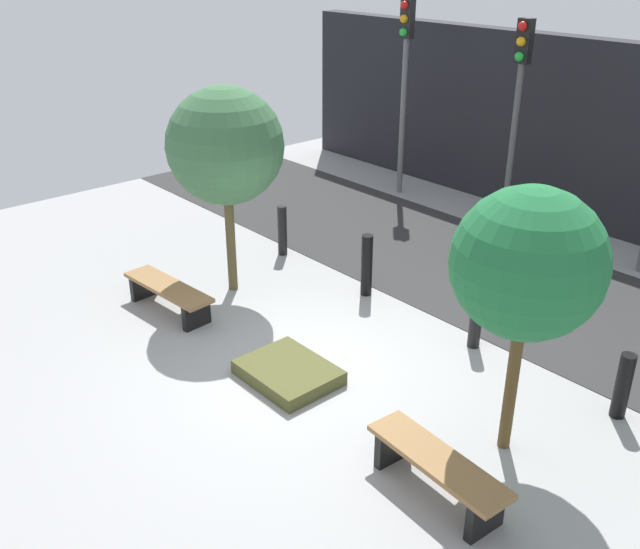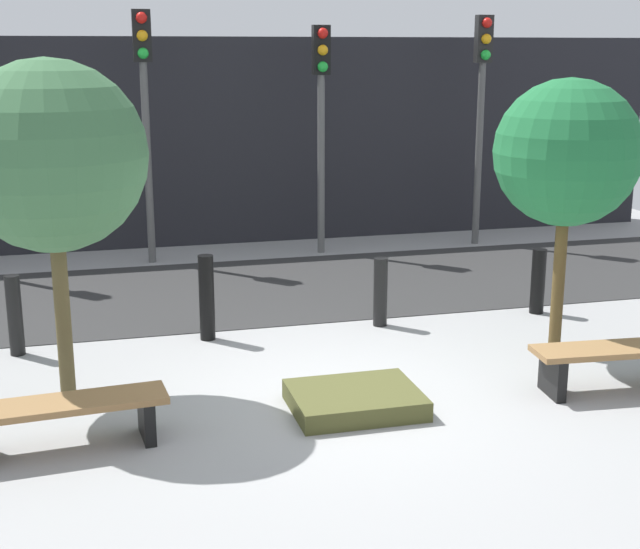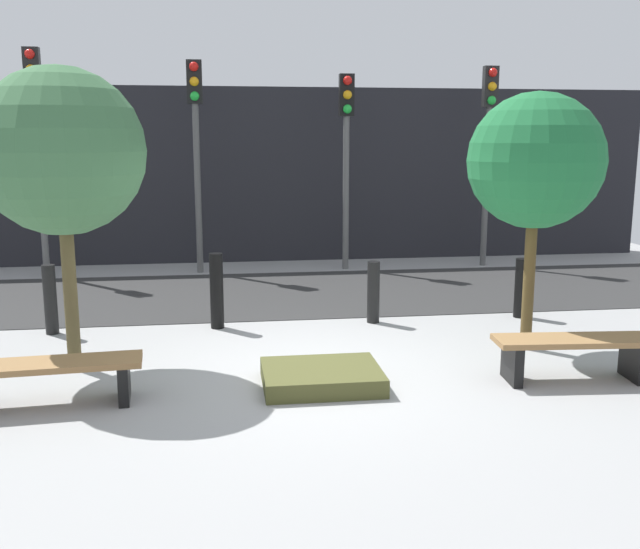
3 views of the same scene
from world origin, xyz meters
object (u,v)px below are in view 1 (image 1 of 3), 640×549
at_px(tree_behind_left_bench, 225,146).
at_px(bollard_far_left, 282,230).
at_px(bench_left, 168,293).
at_px(planter_bed, 288,372).
at_px(bollard_center, 476,319).
at_px(bollard_left, 367,265).
at_px(bench_right, 437,468).
at_px(tree_behind_right_bench, 528,264).
at_px(traffic_light_west, 405,64).
at_px(bollard_right, 623,386).
at_px(traffic_light_mid_west, 518,89).

distance_m(tree_behind_left_bench, bollard_far_left, 2.50).
bearing_deg(bench_left, planter_bed, -0.22).
height_order(bench_left, bollard_center, bollard_center).
xyz_separation_m(tree_behind_left_bench, bollard_left, (1.58, 1.49, -1.87)).
distance_m(bench_left, planter_bed, 2.68).
bearing_deg(bollard_center, bench_right, -59.44).
relative_size(tree_behind_left_bench, bollard_center, 3.81).
xyz_separation_m(tree_behind_right_bench, traffic_light_west, (-6.90, 5.65, 0.55)).
height_order(tree_behind_right_bench, bollard_center, tree_behind_right_bench).
bearing_deg(bollard_far_left, bollard_center, 0.00).
distance_m(bollard_right, traffic_light_west, 8.88).
relative_size(bollard_far_left, bollard_left, 0.90).
distance_m(bench_right, bollard_right, 2.74).
height_order(bollard_far_left, traffic_light_west, traffic_light_west).
bearing_deg(tree_behind_left_bench, bench_right, -12.58).
distance_m(bench_left, traffic_light_west, 7.45).
relative_size(bench_right, tree_behind_right_bench, 0.55).
relative_size(tree_behind_right_bench, bollard_right, 3.60).
xyz_separation_m(planter_bed, traffic_light_mid_west, (-1.41, 6.64, 2.61)).
bearing_deg(bollard_left, tree_behind_right_bench, -21.78).
distance_m(bollard_right, traffic_light_mid_west, 6.64).
distance_m(tree_behind_right_bench, bollard_right, 2.43).
xyz_separation_m(planter_bed, bollard_left, (-1.08, 2.48, 0.42)).
distance_m(bench_right, planter_bed, 2.68).
bearing_deg(bollard_center, bollard_far_left, 180.00).
height_order(bollard_right, traffic_light_mid_west, traffic_light_mid_west).
bearing_deg(bench_right, traffic_light_west, 139.78).
relative_size(tree_behind_left_bench, traffic_light_mid_west, 0.84).
bearing_deg(traffic_light_mid_west, traffic_light_west, 179.99).
bearing_deg(bench_right, bollard_right, 82.49).
distance_m(tree_behind_right_bench, traffic_light_mid_west, 6.98).
bearing_deg(planter_bed, bench_right, -4.30).
height_order(bollard_left, bollard_right, bollard_left).
relative_size(bollard_center, traffic_light_mid_west, 0.22).
height_order(bollard_center, traffic_light_west, traffic_light_west).
distance_m(tree_behind_left_bench, bollard_center, 4.47).
bearing_deg(bollard_left, bollard_right, 0.00).
bearing_deg(bollard_right, bench_right, -102.03).
relative_size(bench_left, tree_behind_right_bench, 0.58).
bearing_deg(traffic_light_mid_west, tree_behind_right_bench, -54.22).
distance_m(bollard_far_left, bollard_right, 6.46).
height_order(tree_behind_right_bench, bollard_right, tree_behind_right_bench).
xyz_separation_m(tree_behind_left_bench, bollard_far_left, (-0.57, 1.49, -1.92)).
height_order(bollard_far_left, bollard_center, bollard_far_left).
bearing_deg(planter_bed, bench_left, -175.70).
bearing_deg(tree_behind_right_bench, traffic_light_mid_west, 125.78).
relative_size(bench_left, traffic_light_mid_west, 0.45).
relative_size(bollard_center, traffic_light_west, 0.21).
xyz_separation_m(bench_left, bollard_left, (1.58, 2.68, 0.19)).
bearing_deg(bench_right, bollard_center, 125.09).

